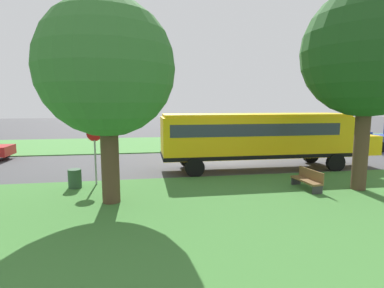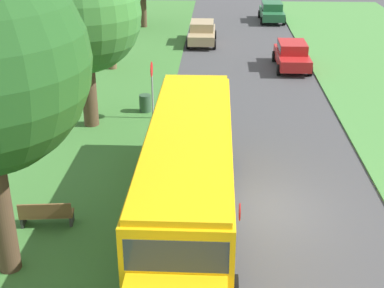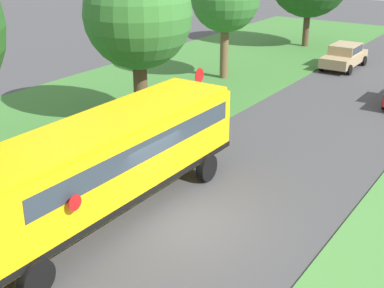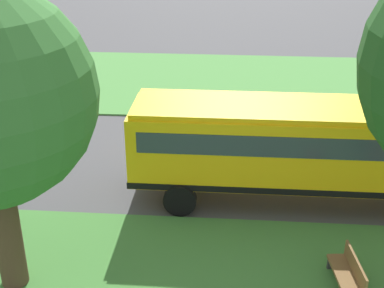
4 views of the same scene
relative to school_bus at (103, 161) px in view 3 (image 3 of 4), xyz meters
name	(u,v)px [view 3 (image 3 of 4)]	position (x,y,z in m)	size (l,w,h in m)	color
ground_plane	(189,225)	(2.47, 0.99, -1.92)	(120.00, 120.00, 0.00)	#424244
school_bus	(103,161)	(0.00, 0.00, 0.00)	(2.84, 12.42, 3.16)	yellow
car_tan_middle	(344,55)	(-0.33, 23.31, -1.05)	(2.02, 4.40, 1.56)	tan
oak_tree_roadside_mid	(135,16)	(-4.82, 7.58, 3.01)	(4.87, 4.87, 7.43)	#4C3826
stop_sign	(199,90)	(-2.13, 8.67, -0.19)	(0.08, 0.68, 2.74)	gray
park_bench	(5,175)	(-4.35, -0.46, -1.45)	(1.64, 0.67, 0.92)	brown
trash_bin	(201,110)	(-2.59, 9.50, -1.47)	(0.56, 0.56, 0.90)	#2D4C33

